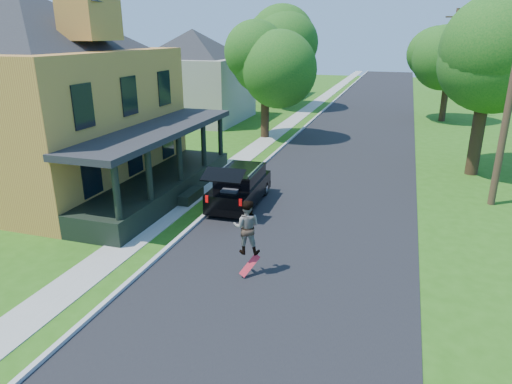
% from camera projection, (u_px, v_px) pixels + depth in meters
% --- Properties ---
extents(ground, '(140.00, 140.00, 0.00)m').
position_uv_depth(ground, '(271.00, 291.00, 12.88)').
color(ground, '#285A12').
rests_on(ground, ground).
extents(street, '(8.00, 120.00, 0.02)m').
position_uv_depth(street, '(353.00, 141.00, 30.85)').
color(street, black).
rests_on(street, ground).
extents(curb, '(0.15, 120.00, 0.12)m').
position_uv_depth(curb, '(295.00, 137.00, 32.02)').
color(curb, '#AFAEA9').
rests_on(curb, ground).
extents(sidewalk, '(1.30, 120.00, 0.03)m').
position_uv_depth(sidewalk, '(273.00, 135.00, 32.47)').
color(sidewalk, gray).
rests_on(sidewalk, ground).
extents(front_walk, '(6.50, 1.20, 0.03)m').
position_uv_depth(front_walk, '(109.00, 191.00, 21.02)').
color(front_walk, gray).
rests_on(front_walk, ground).
extents(main_house, '(15.56, 15.56, 10.10)m').
position_uv_depth(main_house, '(34.00, 80.00, 20.34)').
color(main_house, gold).
rests_on(main_house, ground).
extents(neighbor_house_mid, '(12.78, 12.78, 8.30)m').
position_uv_depth(neighbor_house_mid, '(194.00, 68.00, 36.96)').
color(neighbor_house_mid, '#9B9589').
rests_on(neighbor_house_mid, ground).
extents(neighbor_house_far, '(12.78, 12.78, 8.30)m').
position_uv_depth(neighbor_house_far, '(255.00, 58.00, 51.33)').
color(neighbor_house_far, '#9B9589').
rests_on(neighbor_house_far, ground).
extents(black_suv, '(1.84, 4.46, 2.05)m').
position_uv_depth(black_suv, '(240.00, 187.00, 19.17)').
color(black_suv, black).
rests_on(black_suv, ground).
extents(skateboarder, '(0.91, 0.77, 1.66)m').
position_uv_depth(skateboarder, '(247.00, 227.00, 13.37)').
color(skateboarder, black).
rests_on(skateboarder, ground).
extents(skateboard, '(0.52, 0.55, 0.60)m').
position_uv_depth(skateboard, '(250.00, 266.00, 13.60)').
color(skateboard, red).
rests_on(skateboard, ground).
extents(tree_left_mid, '(6.41, 6.05, 8.07)m').
position_uv_depth(tree_left_mid, '(265.00, 56.00, 30.12)').
color(tree_left_mid, black).
rests_on(tree_left_mid, ground).
extents(tree_left_far, '(7.64, 7.46, 10.16)m').
position_uv_depth(tree_left_far, '(276.00, 38.00, 42.50)').
color(tree_left_far, black).
rests_on(tree_left_far, ground).
extents(tree_right_near, '(5.96, 5.75, 9.16)m').
position_uv_depth(tree_right_near, '(489.00, 52.00, 21.64)').
color(tree_right_near, black).
rests_on(tree_right_near, ground).
extents(tree_right_mid, '(5.89, 5.68, 7.92)m').
position_uv_depth(tree_right_mid, '(449.00, 57.00, 36.08)').
color(tree_right_mid, black).
rests_on(tree_right_mid, ground).
extents(tree_right_far, '(6.09, 5.77, 8.28)m').
position_uv_depth(tree_right_far, '(475.00, 47.00, 50.48)').
color(tree_right_far, black).
rests_on(tree_right_far, ground).
extents(utility_pole_near, '(1.79, 0.49, 9.51)m').
position_uv_depth(utility_pole_near, '(512.00, 87.00, 17.81)').
color(utility_pole_near, '#453220').
rests_on(utility_pole_near, ground).
extents(utility_pole_far, '(1.75, 0.29, 8.77)m').
position_uv_depth(utility_pole_far, '(451.00, 63.00, 37.77)').
color(utility_pole_far, '#453220').
rests_on(utility_pole_far, ground).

